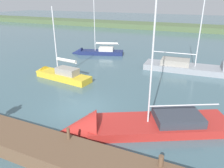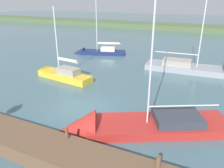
{
  "view_description": "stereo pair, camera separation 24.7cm",
  "coord_description": "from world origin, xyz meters",
  "views": [
    {
      "loc": [
        -7.67,
        11.8,
        7.47
      ],
      "look_at": [
        -1.8,
        -1.27,
        1.77
      ],
      "focal_mm": 34.95,
      "sensor_mm": 36.0,
      "label": 1
    },
    {
      "loc": [
        -7.89,
        11.7,
        7.47
      ],
      "look_at": [
        -1.8,
        -1.27,
        1.77
      ],
      "focal_mm": 34.95,
      "sensor_mm": 36.0,
      "label": 2
    }
  ],
  "objects": [
    {
      "name": "ground_plane",
      "position": [
        0.0,
        0.0,
        0.0
      ],
      "size": [
        200.0,
        200.0,
        0.0
      ],
      "primitive_type": "plane",
      "color": "#42606B"
    },
    {
      "name": "sailboat_near_dock",
      "position": [
        -7.39,
        -12.31,
        0.2
      ],
      "size": [
        10.45,
        3.28,
        11.18
      ],
      "rotation": [
        0.0,
        0.0,
        3.2
      ],
      "color": "gray",
      "rests_on": "ground_plane"
    },
    {
      "name": "mooring_post_near",
      "position": [
        -6.55,
        4.26,
        1.05
      ],
      "size": [
        0.22,
        0.22,
        0.5
      ],
      "primitive_type": "cylinder",
      "color": "brown",
      "rests_on": "dock_pier"
    },
    {
      "name": "mooring_post_far",
      "position": [
        -1.87,
        4.26,
        1.11
      ],
      "size": [
        0.16,
        0.16,
        0.62
      ],
      "primitive_type": "cylinder",
      "color": "brown",
      "rests_on": "dock_pier"
    },
    {
      "name": "sailboat_far_right",
      "position": [
        5.59,
        -4.61,
        0.25
      ],
      "size": [
        7.1,
        2.45,
        7.43
      ],
      "rotation": [
        0.0,
        0.0,
        -0.13
      ],
      "color": "gold",
      "rests_on": "ground_plane"
    },
    {
      "name": "dock_pier",
      "position": [
        0.0,
        5.01,
        0.4
      ],
      "size": [
        18.71,
        2.16,
        0.8
      ],
      "primitive_type": "cube",
      "color": "brown",
      "rests_on": "ground_plane"
    },
    {
      "name": "far_shoreline",
      "position": [
        0.0,
        -45.46,
        0.0
      ],
      "size": [
        180.0,
        8.0,
        2.4
      ],
      "primitive_type": "cube",
      "color": "#4C603D",
      "rests_on": "ground_plane"
    },
    {
      "name": "sailboat_behind_pier",
      "position": [
        -4.09,
        1.07,
        0.1
      ],
      "size": [
        10.3,
        7.03,
        12.74
      ],
      "rotation": [
        0.0,
        0.0,
        0.48
      ],
      "color": "#B22823",
      "rests_on": "ground_plane"
    },
    {
      "name": "sailboat_mid_channel",
      "position": [
        6.88,
        -14.76,
        0.17
      ],
      "size": [
        7.46,
        3.79,
        9.26
      ],
      "rotation": [
        0.0,
        0.0,
        0.31
      ],
      "color": "navy",
      "rests_on": "ground_plane"
    }
  ]
}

